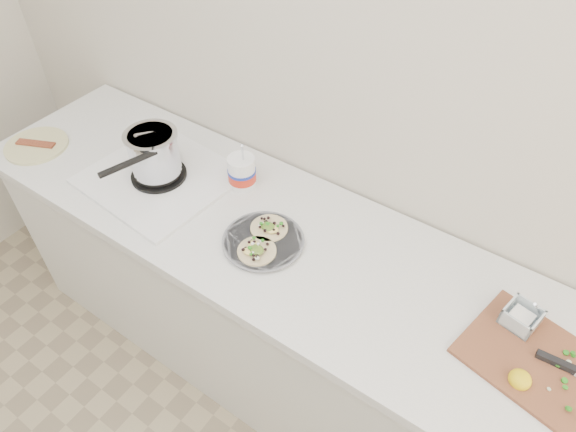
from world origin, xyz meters
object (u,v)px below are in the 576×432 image
Objects in this scene: tub at (242,170)px; stove at (156,162)px; cutboard at (546,361)px; bacon_plate at (36,145)px; taco_plate at (263,239)px.

stove is at bearing -151.26° from tub.
tub is at bearing 33.20° from stove.
cutboard is 1.96m from bacon_plate.
stove is at bearing -166.87° from cutboard.
stove is 0.32m from tub.
stove is 1.40m from cutboard.
cutboard is 1.90× the size of bacon_plate.
taco_plate is 0.58× the size of cutboard.
taco_plate is 1.10× the size of bacon_plate.
stove is 0.57m from bacon_plate.
stove is at bearing 175.74° from taco_plate.
bacon_plate is at bearing -174.58° from taco_plate.
taco_plate is (0.51, -0.04, -0.06)m from stove.
cutboard is at bearing 4.84° from taco_plate.
bacon_plate is (-1.95, -0.18, -0.01)m from cutboard.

